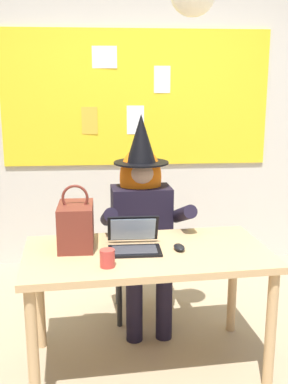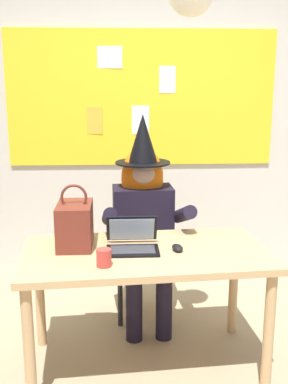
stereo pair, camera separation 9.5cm
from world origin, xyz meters
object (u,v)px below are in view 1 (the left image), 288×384
Objects in this scene: desk_main at (147,266)px; chair_at_desk at (141,246)px; handbag at (76,225)px; coffee_mug at (107,258)px; person_costumed at (142,212)px; computer_mouse at (179,247)px; laptop at (134,242)px.

chair_at_desk is (0.02, 0.73, -0.15)m from desk_main.
desk_main is 1.63× the size of chair_at_desk.
handbag reaches higher than coffee_mug.
handbag is at bearing -43.73° from person_costumed.
coffee_mug is (-0.25, -0.83, -0.01)m from person_costumed.
handbag is (-0.60, 0.11, 0.12)m from computer_mouse.
laptop is (-0.09, -0.69, 0.28)m from chair_at_desk.
person_costumed is at bearing 96.35° from computer_mouse.
laptop is at bearing 153.90° from desk_main.
chair_at_desk is at bearing 178.38° from person_costumed.
handbag is (-0.43, -0.63, 0.37)m from chair_at_desk.
computer_mouse reaches higher than desk_main.
desk_main is 0.63m from person_costumed.
person_costumed is 0.58m from laptop.
laptop is at bearing -10.47° from handbag.
coffee_mug reaches higher than desk_main.
handbag is (-0.34, 0.06, 0.09)m from laptop.
computer_mouse is at bearing 12.60° from chair_at_desk.
handbag is at bearing -34.35° from chair_at_desk.
handbag is at bearing 166.52° from desk_main.
laptop is 0.80× the size of handbag.
handbag reaches higher than desk_main.
computer_mouse is at bearing -10.05° from handbag.
person_costumed reaches higher than computer_mouse.
computer_mouse is 0.47m from coffee_mug.
coffee_mug reaches higher than computer_mouse.
chair_at_desk is 8.63× the size of computer_mouse.
person_costumed is at bearing 87.80° from desk_main.
computer_mouse is 0.28× the size of handbag.
desk_main is 15.40× the size of coffee_mug.
handbag is (-0.41, 0.10, 0.23)m from desk_main.
desk_main is 0.35m from coffee_mug.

